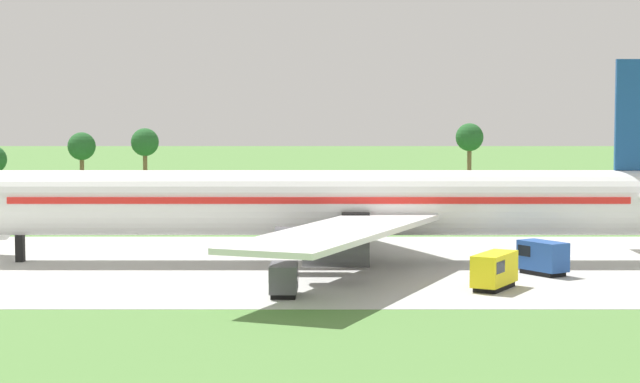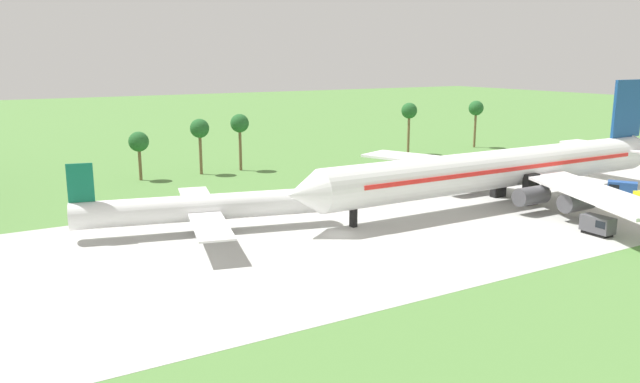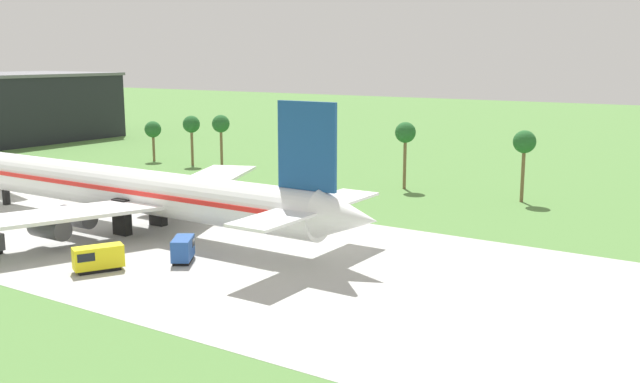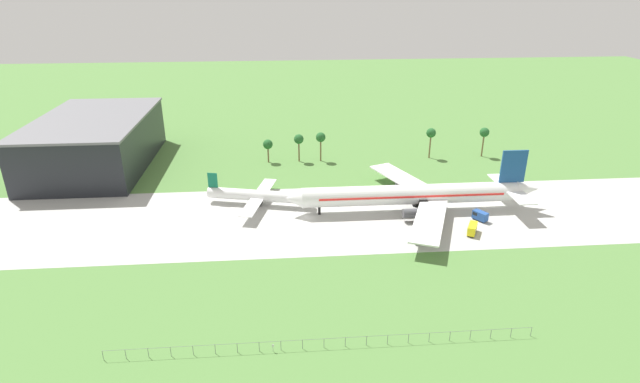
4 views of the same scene
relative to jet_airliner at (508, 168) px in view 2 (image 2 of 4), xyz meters
name	(u,v)px [view 2 (image 2 of 4)]	position (x,y,z in m)	size (l,w,h in m)	color
ground_plane	(338,235)	(-32.14, -2.26, -5.26)	(600.00, 600.00, 0.00)	#517F3D
taxiway_strip	(338,235)	(-32.14, -2.26, -5.25)	(320.00, 44.00, 0.02)	#B2B2AD
jet_airliner	(508,168)	(0.00, 0.00, 0.00)	(75.44, 58.91, 18.05)	white
regional_aircraft	(202,208)	(-46.23, 7.82, -2.11)	(31.48, 28.57, 9.55)	white
fuel_truck	(598,225)	(-4.22, -18.90, -3.97)	(2.07, 3.96, 2.39)	black
catering_van	(621,190)	(16.76, -7.86, -3.77)	(3.99, 4.63, 2.79)	black
palm_tree_row	(309,122)	(-8.64, 46.15, 3.41)	(85.76, 3.60, 11.70)	brown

